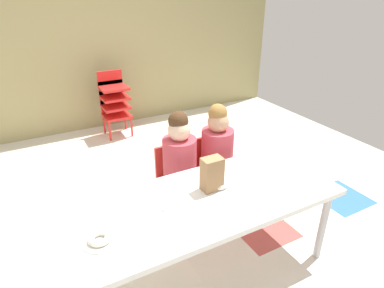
{
  "coord_description": "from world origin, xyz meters",
  "views": [
    {
      "loc": [
        -0.57,
        -1.98,
        1.75
      ],
      "look_at": [
        0.33,
        -0.31,
        0.82
      ],
      "focal_mm": 30.76,
      "sensor_mm": 36.0,
      "label": 1
    }
  ],
  "objects_px": {
    "seated_child_middle_seat": "(217,147)",
    "paper_bag_brown": "(212,174)",
    "paper_plate_near_edge": "(100,241)",
    "paper_plate_center_table": "(174,204)",
    "craft_table": "(186,210)",
    "seated_child_near_camera": "(179,157)",
    "kid_chair_red_stack": "(114,100)",
    "donut_powdered_loose": "(219,184)",
    "donut_powdered_on_plate": "(100,238)"
  },
  "relations": [
    {
      "from": "paper_bag_brown",
      "to": "craft_table",
      "type": "bearing_deg",
      "value": -162.85
    },
    {
      "from": "paper_bag_brown",
      "to": "paper_plate_near_edge",
      "type": "bearing_deg",
      "value": -169.34
    },
    {
      "from": "seated_child_middle_seat",
      "to": "paper_plate_center_table",
      "type": "relative_size",
      "value": 5.1
    },
    {
      "from": "paper_bag_brown",
      "to": "paper_plate_center_table",
      "type": "distance_m",
      "value": 0.3
    },
    {
      "from": "seated_child_middle_seat",
      "to": "paper_bag_brown",
      "type": "xyz_separation_m",
      "value": [
        -0.36,
        -0.51,
        0.13
      ]
    },
    {
      "from": "paper_bag_brown",
      "to": "donut_powdered_loose",
      "type": "bearing_deg",
      "value": 4.81
    },
    {
      "from": "craft_table",
      "to": "seated_child_middle_seat",
      "type": "distance_m",
      "value": 0.82
    },
    {
      "from": "kid_chair_red_stack",
      "to": "donut_powdered_on_plate",
      "type": "distance_m",
      "value": 2.68
    },
    {
      "from": "donut_powdered_on_plate",
      "to": "donut_powdered_loose",
      "type": "xyz_separation_m",
      "value": [
        0.8,
        0.15,
        -0.01
      ]
    },
    {
      "from": "seated_child_near_camera",
      "to": "seated_child_middle_seat",
      "type": "bearing_deg",
      "value": 0.0
    },
    {
      "from": "kid_chair_red_stack",
      "to": "donut_powdered_loose",
      "type": "height_order",
      "value": "kid_chair_red_stack"
    },
    {
      "from": "seated_child_near_camera",
      "to": "kid_chair_red_stack",
      "type": "relative_size",
      "value": 1.15
    },
    {
      "from": "paper_bag_brown",
      "to": "seated_child_near_camera",
      "type": "bearing_deg",
      "value": 87.28
    },
    {
      "from": "paper_plate_center_table",
      "to": "seated_child_middle_seat",
      "type": "bearing_deg",
      "value": 40.27
    },
    {
      "from": "paper_bag_brown",
      "to": "donut_powdered_on_plate",
      "type": "bearing_deg",
      "value": -169.34
    },
    {
      "from": "paper_plate_center_table",
      "to": "craft_table",
      "type": "bearing_deg",
      "value": -26.94
    },
    {
      "from": "paper_plate_near_edge",
      "to": "donut_powdered_loose",
      "type": "height_order",
      "value": "donut_powdered_loose"
    },
    {
      "from": "kid_chair_red_stack",
      "to": "donut_powdered_on_plate",
      "type": "height_order",
      "value": "kid_chair_red_stack"
    },
    {
      "from": "paper_plate_center_table",
      "to": "seated_child_near_camera",
      "type": "bearing_deg",
      "value": 60.74
    },
    {
      "from": "paper_plate_near_edge",
      "to": "donut_powdered_loose",
      "type": "bearing_deg",
      "value": 10.26
    },
    {
      "from": "seated_child_near_camera",
      "to": "paper_bag_brown",
      "type": "distance_m",
      "value": 0.53
    },
    {
      "from": "paper_plate_near_edge",
      "to": "paper_bag_brown",
      "type": "bearing_deg",
      "value": 10.66
    },
    {
      "from": "kid_chair_red_stack",
      "to": "donut_powdered_loose",
      "type": "distance_m",
      "value": 2.41
    },
    {
      "from": "seated_child_near_camera",
      "to": "paper_plate_center_table",
      "type": "xyz_separation_m",
      "value": [
        -0.31,
        -0.55,
        0.02
      ]
    },
    {
      "from": "craft_table",
      "to": "paper_plate_center_table",
      "type": "xyz_separation_m",
      "value": [
        -0.06,
        0.03,
        0.05
      ]
    },
    {
      "from": "paper_bag_brown",
      "to": "donut_powdered_on_plate",
      "type": "xyz_separation_m",
      "value": [
        -0.75,
        -0.14,
        -0.08
      ]
    },
    {
      "from": "paper_bag_brown",
      "to": "donut_powdered_on_plate",
      "type": "height_order",
      "value": "paper_bag_brown"
    },
    {
      "from": "craft_table",
      "to": "donut_powdered_loose",
      "type": "height_order",
      "value": "donut_powdered_loose"
    },
    {
      "from": "seated_child_middle_seat",
      "to": "donut_powdered_on_plate",
      "type": "relative_size",
      "value": 7.63
    },
    {
      "from": "seated_child_middle_seat",
      "to": "paper_plate_near_edge",
      "type": "xyz_separation_m",
      "value": [
        -1.11,
        -0.65,
        0.02
      ]
    },
    {
      "from": "seated_child_middle_seat",
      "to": "donut_powdered_loose",
      "type": "xyz_separation_m",
      "value": [
        -0.31,
        -0.51,
        0.04
      ]
    },
    {
      "from": "donut_powdered_on_plate",
      "to": "donut_powdered_loose",
      "type": "relative_size",
      "value": 0.96
    },
    {
      "from": "kid_chair_red_stack",
      "to": "paper_plate_near_edge",
      "type": "height_order",
      "value": "kid_chair_red_stack"
    },
    {
      "from": "seated_child_middle_seat",
      "to": "paper_bag_brown",
      "type": "height_order",
      "value": "seated_child_middle_seat"
    },
    {
      "from": "seated_child_middle_seat",
      "to": "kid_chair_red_stack",
      "type": "xyz_separation_m",
      "value": [
        -0.3,
        1.89,
        -0.1
      ]
    },
    {
      "from": "paper_plate_near_edge",
      "to": "seated_child_near_camera",
      "type": "bearing_deg",
      "value": 40.3
    },
    {
      "from": "seated_child_near_camera",
      "to": "seated_child_middle_seat",
      "type": "distance_m",
      "value": 0.34
    },
    {
      "from": "seated_child_near_camera",
      "to": "paper_bag_brown",
      "type": "height_order",
      "value": "seated_child_near_camera"
    },
    {
      "from": "kid_chair_red_stack",
      "to": "craft_table",
      "type": "bearing_deg",
      "value": -96.46
    },
    {
      "from": "craft_table",
      "to": "paper_plate_near_edge",
      "type": "relative_size",
      "value": 10.81
    },
    {
      "from": "seated_child_near_camera",
      "to": "paper_plate_near_edge",
      "type": "distance_m",
      "value": 1.01
    },
    {
      "from": "paper_plate_near_edge",
      "to": "paper_plate_center_table",
      "type": "xyz_separation_m",
      "value": [
        0.46,
        0.11,
        0.0
      ]
    },
    {
      "from": "craft_table",
      "to": "seated_child_near_camera",
      "type": "bearing_deg",
      "value": 67.31
    },
    {
      "from": "kid_chair_red_stack",
      "to": "paper_plate_center_table",
      "type": "height_order",
      "value": "kid_chair_red_stack"
    },
    {
      "from": "paper_plate_near_edge",
      "to": "donut_powdered_on_plate",
      "type": "xyz_separation_m",
      "value": [
        0.0,
        0.0,
        0.02
      ]
    },
    {
      "from": "craft_table",
      "to": "seated_child_middle_seat",
      "type": "xyz_separation_m",
      "value": [
        0.58,
        0.58,
        0.03
      ]
    },
    {
      "from": "paper_bag_brown",
      "to": "paper_plate_center_table",
      "type": "height_order",
      "value": "paper_bag_brown"
    },
    {
      "from": "paper_plate_near_edge",
      "to": "donut_powdered_on_plate",
      "type": "height_order",
      "value": "donut_powdered_on_plate"
    },
    {
      "from": "donut_powdered_loose",
      "to": "paper_plate_center_table",
      "type": "bearing_deg",
      "value": -173.35
    },
    {
      "from": "seated_child_middle_seat",
      "to": "paper_plate_near_edge",
      "type": "bearing_deg",
      "value": -149.52
    }
  ]
}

